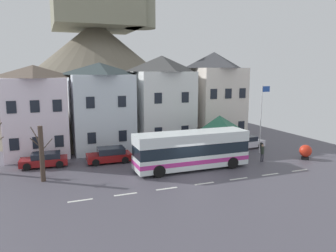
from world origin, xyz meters
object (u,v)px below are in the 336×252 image
(transit_bus, at_px, (191,150))
(flagpole, at_px, (262,114))
(harbour_buoy, at_px, (306,151))
(townhouse_03, at_px, (213,96))
(hilltop_castle, at_px, (97,70))
(parked_car_01, at_px, (45,160))
(bare_tree_01, at_px, (42,153))
(townhouse_00, at_px, (36,110))
(public_bench, at_px, (210,144))
(bus_shelter, at_px, (219,123))
(parked_car_00, at_px, (246,142))
(townhouse_01, at_px, (101,106))
(pedestrian_02, at_px, (239,148))
(parked_car_02, at_px, (110,155))
(pedestrian_01, at_px, (262,152))
(townhouse_02, at_px, (162,101))
(pedestrian_00, at_px, (221,148))

(transit_bus, xyz_separation_m, flagpole, (8.94, 2.51, 2.37))
(harbour_buoy, bearing_deg, townhouse_03, 107.66)
(hilltop_castle, bearing_deg, parked_car_01, -110.74)
(parked_car_01, bearing_deg, bare_tree_01, 91.62)
(townhouse_00, height_order, public_bench, townhouse_00)
(bus_shelter, bearing_deg, bare_tree_01, -170.61)
(townhouse_00, distance_m, parked_car_00, 22.01)
(transit_bus, bearing_deg, public_bench, 50.06)
(townhouse_01, xyz_separation_m, parked_car_00, (14.61, -5.58, -3.94))
(hilltop_castle, bearing_deg, pedestrian_02, -70.28)
(parked_car_02, bearing_deg, flagpole, 173.75)
(townhouse_01, height_order, pedestrian_01, townhouse_01)
(townhouse_02, xyz_separation_m, parked_car_02, (-7.09, -5.36, -4.30))
(hilltop_castle, bearing_deg, public_bench, -68.25)
(public_bench, bearing_deg, townhouse_03, 58.91)
(townhouse_01, bearing_deg, transit_bus, -60.89)
(bare_tree_01, bearing_deg, public_bench, 16.23)
(townhouse_02, distance_m, bus_shelter, 7.42)
(townhouse_01, relative_size, parked_car_02, 2.27)
(townhouse_02, relative_size, pedestrian_01, 6.17)
(bus_shelter, relative_size, pedestrian_01, 2.40)
(townhouse_02, relative_size, townhouse_03, 0.95)
(townhouse_00, relative_size, bus_shelter, 2.29)
(flagpole, bearing_deg, harbour_buoy, -56.17)
(townhouse_02, height_order, pedestrian_00, townhouse_02)
(townhouse_03, bearing_deg, townhouse_01, 179.70)
(pedestrian_01, relative_size, harbour_buoy, 1.15)
(parked_car_00, height_order, bare_tree_01, bare_tree_01)
(townhouse_02, distance_m, pedestrian_01, 12.59)
(pedestrian_02, bearing_deg, hilltop_castle, 109.72)
(townhouse_02, height_order, hilltop_castle, hilltop_castle)
(parked_car_00, bearing_deg, townhouse_01, 152.67)
(transit_bus, bearing_deg, pedestrian_02, 17.14)
(hilltop_castle, height_order, parked_car_00, hilltop_castle)
(townhouse_02, relative_size, bus_shelter, 2.57)
(townhouse_02, distance_m, harbour_buoy, 15.77)
(hilltop_castle, height_order, parked_car_01, hilltop_castle)
(townhouse_01, xyz_separation_m, pedestrian_01, (12.88, -10.75, -3.63))
(transit_bus, height_order, parked_car_01, transit_bus)
(pedestrian_01, xyz_separation_m, public_bench, (-1.88, 6.46, -0.47))
(pedestrian_01, bearing_deg, flagpole, 56.33)
(pedestrian_02, bearing_deg, parked_car_02, 166.86)
(townhouse_02, bearing_deg, parked_car_02, -142.91)
(parked_car_02, distance_m, pedestrian_01, 14.06)
(pedestrian_00, relative_size, bare_tree_01, 0.38)
(townhouse_00, bearing_deg, transit_bus, -39.72)
(townhouse_00, xyz_separation_m, public_bench, (17.41, -4.00, -3.95))
(townhouse_03, xyz_separation_m, transit_bus, (-7.72, -10.37, -3.63))
(townhouse_00, height_order, pedestrian_02, townhouse_00)
(pedestrian_02, distance_m, harbour_buoy, 6.23)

